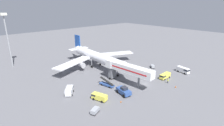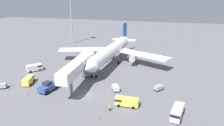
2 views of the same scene
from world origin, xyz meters
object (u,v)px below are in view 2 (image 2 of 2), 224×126
service_van_rear_left (177,112)px  safety_cone_bravo (28,93)px  safety_cone_charlie (148,83)px  pushback_tug (48,87)px  service_van_mid_left (28,80)px  service_van_outer_left (35,67)px  belt_loader_truck (64,77)px  jet_bridge (79,66)px  baggage_cart_far_right (1,86)px  baggage_cart_far_left (159,88)px  safety_cone_alpha (99,118)px  airplane_at_gate (112,50)px  service_van_rear_right (126,101)px  apron_light_mast (71,9)px  ground_crew_worker_foreground (110,107)px  baggage_cart_mid_center (116,88)px

service_van_rear_left → safety_cone_bravo: service_van_rear_left is taller
safety_cone_bravo → safety_cone_charlie: bearing=27.1°
pushback_tug → service_van_mid_left: (-7.87, 2.62, -0.14)m
service_van_outer_left → safety_cone_charlie: 36.66m
belt_loader_truck → safety_cone_bravo: size_ratio=9.83×
jet_bridge → baggage_cart_far_right: jet_bridge is taller
baggage_cart_far_right → baggage_cart_far_left: baggage_cart_far_right is taller
belt_loader_truck → safety_cone_alpha: belt_loader_truck is taller
belt_loader_truck → safety_cone_bravo: belt_loader_truck is taller
airplane_at_gate → safety_cone_alpha: (7.37, -34.85, -4.59)m
service_van_rear_right → service_van_mid_left: size_ratio=1.02×
baggage_cart_far_left → apron_light_mast: apron_light_mast is taller
ground_crew_worker_foreground → service_van_rear_left: bearing=4.7°
jet_bridge → safety_cone_charlie: jet_bridge is taller
airplane_at_gate → service_van_mid_left: (-17.29, -23.53, -3.79)m
baggage_cart_mid_center → safety_cone_bravo: bearing=-159.4°
safety_cone_charlie → service_van_outer_left: bearing=179.3°
apron_light_mast → safety_cone_alpha: bearing=-59.9°
jet_bridge → baggage_cart_far_left: jet_bridge is taller
ground_crew_worker_foreground → apron_light_mast: 69.84m
safety_cone_charlie → baggage_cart_far_left: bearing=-47.6°
service_van_mid_left → airplane_at_gate: bearing=53.7°
pushback_tug → service_van_rear_right: bearing=-5.3°
service_van_rear_left → baggage_cart_far_right: service_van_rear_left is taller
service_van_rear_right → belt_loader_truck: bearing=154.0°
service_van_rear_left → safety_cone_bravo: size_ratio=9.65×
baggage_cart_far_left → baggage_cart_mid_center: 11.18m
service_van_rear_right → baggage_cart_far_left: 12.07m
belt_loader_truck → airplane_at_gate: bearing=62.4°
baggage_cart_mid_center → baggage_cart_far_right: bearing=-166.8°
belt_loader_truck → apron_light_mast: size_ratio=0.24×
baggage_cart_far_right → safety_cone_alpha: 30.43m
baggage_cart_far_left → apron_light_mast: size_ratio=0.11×
baggage_cart_far_left → baggage_cart_mid_center: bearing=-162.3°
safety_cone_alpha → safety_cone_bravo: (-20.84, 5.89, -0.03)m
apron_light_mast → pushback_tug: bearing=-70.4°
jet_bridge → belt_loader_truck: size_ratio=3.39×
jet_bridge → baggage_cart_far_left: size_ratio=7.33×
jet_bridge → service_van_outer_left: 20.48m
service_van_rear_right → safety_cone_charlie: size_ratio=9.52×
baggage_cart_far_right → safety_cone_alpha: (29.68, -6.72, -0.45)m
safety_cone_bravo → service_van_rear_right: bearing=2.1°
belt_loader_truck → jet_bridge: bearing=-24.9°
pushback_tug → belt_loader_truck: size_ratio=0.98×
service_van_rear_right → apron_light_mast: (-39.44, 54.33, 15.55)m
pushback_tug → baggage_cart_far_right: bearing=-171.3°
safety_cone_alpha → ground_crew_worker_foreground: bearing=73.7°
baggage_cart_mid_center → safety_cone_bravo: size_ratio=4.81×
safety_cone_bravo → apron_light_mast: size_ratio=0.02×
airplane_at_gate → service_van_rear_right: airplane_at_gate is taller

